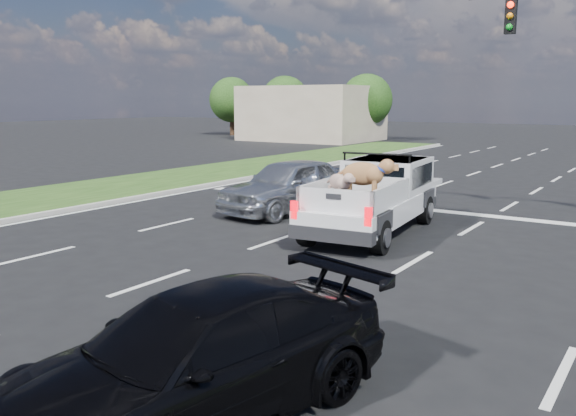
% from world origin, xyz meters
% --- Properties ---
extents(ground, '(160.00, 160.00, 0.00)m').
position_xyz_m(ground, '(0.00, 0.00, 0.00)').
color(ground, black).
rests_on(ground, ground).
extents(road_markings, '(17.75, 60.00, 0.01)m').
position_xyz_m(road_markings, '(0.00, 6.56, 0.01)').
color(road_markings, silver).
rests_on(road_markings, ground).
extents(grass_median_left, '(5.00, 60.00, 0.10)m').
position_xyz_m(grass_median_left, '(-11.50, 6.00, 0.05)').
color(grass_median_left, '#1E3D12').
rests_on(grass_median_left, ground).
extents(curb_left, '(0.15, 60.00, 0.14)m').
position_xyz_m(curb_left, '(-9.05, 6.00, 0.07)').
color(curb_left, '#AAA79C').
rests_on(curb_left, ground).
extents(building_left, '(10.00, 8.00, 4.40)m').
position_xyz_m(building_left, '(-20.00, 36.00, 2.20)').
color(building_left, '#C1AF93').
rests_on(building_left, ground).
extents(tree_far_a, '(4.20, 4.20, 5.40)m').
position_xyz_m(tree_far_a, '(-30.00, 38.00, 3.29)').
color(tree_far_a, '#332114').
rests_on(tree_far_a, ground).
extents(tree_far_b, '(4.20, 4.20, 5.40)m').
position_xyz_m(tree_far_b, '(-24.00, 38.00, 3.29)').
color(tree_far_b, '#332114').
rests_on(tree_far_b, ground).
extents(tree_far_c, '(4.20, 4.20, 5.40)m').
position_xyz_m(tree_far_c, '(-16.00, 38.00, 3.29)').
color(tree_far_c, '#332114').
rests_on(tree_far_c, ground).
extents(pickup_truck, '(2.48, 5.52, 2.01)m').
position_xyz_m(pickup_truck, '(-0.21, 6.23, 0.95)').
color(pickup_truck, black).
rests_on(pickup_truck, ground).
extents(silver_sedan, '(2.66, 5.00, 1.62)m').
position_xyz_m(silver_sedan, '(-3.54, 7.41, 0.81)').
color(silver_sedan, silver).
rests_on(silver_sedan, ground).
extents(black_coupe, '(2.99, 4.93, 1.34)m').
position_xyz_m(black_coupe, '(2.20, -3.16, 0.67)').
color(black_coupe, black).
rests_on(black_coupe, ground).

